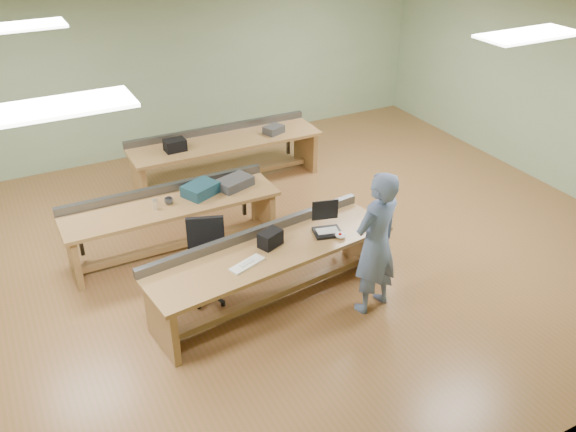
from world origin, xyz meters
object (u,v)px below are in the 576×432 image
(workbench_back, at_px, (225,150))
(camera_bag, at_px, (270,239))
(workbench_front, at_px, (270,262))
(laptop_base, at_px, (327,232))
(parts_bin_teal, at_px, (201,189))
(drinks_can, at_px, (155,205))
(person, at_px, (376,243))
(workbench_mid, at_px, (172,215))
(task_chair, at_px, (208,270))
(parts_bin_grey, at_px, (234,183))
(mug, at_px, (169,201))

(workbench_back, height_order, camera_bag, camera_bag)
(workbench_front, relative_size, workbench_back, 0.99)
(laptop_base, xyz_separation_m, camera_bag, (-0.72, 0.07, 0.08))
(camera_bag, height_order, parts_bin_teal, camera_bag)
(drinks_can, bearing_deg, person, -48.52)
(camera_bag, bearing_deg, workbench_mid, 91.97)
(laptop_base, relative_size, camera_bag, 1.17)
(task_chair, relative_size, drinks_can, 7.69)
(camera_bag, bearing_deg, workbench_back, 54.54)
(person, bearing_deg, parts_bin_teal, -74.55)
(workbench_front, xyz_separation_m, parts_bin_grey, (0.25, 1.62, 0.26))
(laptop_base, height_order, parts_bin_teal, parts_bin_teal)
(parts_bin_grey, bearing_deg, laptop_base, -72.82)
(person, relative_size, camera_bag, 6.45)
(workbench_mid, relative_size, mug, 25.58)
(workbench_back, bearing_deg, parts_bin_teal, -120.90)
(workbench_front, xyz_separation_m, parts_bin_teal, (-0.23, 1.62, 0.27))
(parts_bin_teal, height_order, mug, parts_bin_teal)
(laptop_base, relative_size, drinks_can, 2.48)
(camera_bag, bearing_deg, drinks_can, 100.04)
(workbench_front, height_order, camera_bag, camera_bag)
(task_chair, xyz_separation_m, parts_bin_grey, (0.86, 1.16, 0.45))
(laptop_base, bearing_deg, mug, 147.43)
(camera_bag, distance_m, drinks_can, 1.73)
(workbench_front, bearing_deg, person, -39.28)
(camera_bag, relative_size, task_chair, 0.28)
(task_chair, bearing_deg, mug, 114.65)
(person, xyz_separation_m, mug, (-1.72, 2.21, -0.09))
(parts_bin_grey, bearing_deg, camera_bag, -97.93)
(workbench_front, height_order, parts_bin_teal, parts_bin_teal)
(mug, relative_size, drinks_can, 0.86)
(laptop_base, relative_size, task_chair, 0.32)
(parts_bin_teal, distance_m, mug, 0.47)
(workbench_mid, height_order, mug, workbench_mid)
(workbench_mid, relative_size, parts_bin_teal, 6.43)
(camera_bag, distance_m, task_chair, 0.90)
(task_chair, distance_m, drinks_can, 1.18)
(workbench_front, xyz_separation_m, mug, (-0.70, 1.57, 0.23))
(workbench_mid, relative_size, person, 1.61)
(workbench_mid, bearing_deg, drinks_can, -157.24)
(person, height_order, mug, person)
(workbench_back, height_order, laptop_base, workbench_back)
(workbench_front, distance_m, person, 1.25)
(workbench_mid, distance_m, task_chair, 1.17)
(workbench_front, distance_m, laptop_base, 0.79)
(laptop_base, bearing_deg, workbench_back, 104.54)
(workbench_mid, height_order, person, person)
(workbench_front, relative_size, laptop_base, 9.63)
(parts_bin_teal, bearing_deg, workbench_mid, -178.44)
(laptop_base, bearing_deg, person, -52.58)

